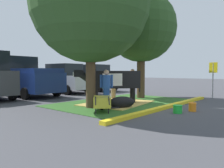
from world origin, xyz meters
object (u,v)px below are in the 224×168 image
object	(u,v)px
person_handler	(132,83)
bucket_green	(178,109)
person_visitor_near	(106,88)
bucket_orange	(192,107)
calf_lying	(121,102)
pickup_truck_maroon	(24,78)
sedan_silver	(93,78)
wheelbarrow	(102,102)
cow_holstein	(112,80)
parking_sign	(213,73)
shade_tree_left	(90,3)
hatchback_white	(64,79)
shade_tree_right	(141,27)
person_visitor_far	(113,84)

from	to	relation	value
person_handler	bucket_green	size ratio (longest dim) A/B	4.79
person_visitor_near	bucket_orange	bearing A→B (deg)	-62.03
calf_lying	pickup_truck_maroon	distance (m)	7.45
sedan_silver	bucket_green	bearing A→B (deg)	-117.41
person_visitor_near	wheelbarrow	xyz separation A→B (m)	(-0.84, -0.54, -0.44)
bucket_green	sedan_silver	distance (m)	10.30
cow_holstein	parking_sign	bearing A→B (deg)	-31.41
person_visitor_near	parking_sign	size ratio (longest dim) A/B	0.79
shade_tree_left	sedan_silver	distance (m)	9.00
pickup_truck_maroon	hatchback_white	world-z (taller)	pickup_truck_maroon
shade_tree_left	pickup_truck_maroon	bearing A→B (deg)	85.10
calf_lying	bucket_orange	world-z (taller)	calf_lying
calf_lying	wheelbarrow	world-z (taller)	wheelbarrow
shade_tree_right	cow_holstein	xyz separation A→B (m)	(-2.58, -0.11, -2.81)
person_visitor_near	sedan_silver	xyz separation A→B (m)	(5.55, 6.45, 0.15)
wheelbarrow	cow_holstein	bearing A→B (deg)	31.68
person_visitor_near	sedan_silver	size ratio (longest dim) A/B	0.35
bucket_green	hatchback_white	xyz separation A→B (m)	(2.15, 9.36, 0.83)
shade_tree_left	person_handler	distance (m)	4.72
bucket_orange	pickup_truck_maroon	distance (m)	9.97
hatchback_white	shade_tree_left	bearing A→B (deg)	-118.55
person_handler	parking_sign	size ratio (longest dim) A/B	0.82
parking_sign	wheelbarrow	bearing A→B (deg)	165.92
shade_tree_right	person_visitor_far	size ratio (longest dim) A/B	3.82
shade_tree_left	bucket_green	bearing A→B (deg)	-68.91
cow_holstein	bucket_orange	distance (m)	3.77
calf_lying	wheelbarrow	xyz separation A→B (m)	(-1.17, -0.05, 0.15)
wheelbarrow	hatchback_white	size ratio (longest dim) A/B	0.30
parking_sign	bucket_orange	world-z (taller)	parking_sign
parking_sign	cow_holstein	bearing A→B (deg)	148.59
parking_sign	shade_tree_left	bearing A→B (deg)	156.87
wheelbarrow	sedan_silver	bearing A→B (deg)	47.55
parking_sign	pickup_truck_maroon	distance (m)	10.99
shade_tree_right	sedan_silver	xyz separation A→B (m)	(1.77, 5.61, -2.93)
bucket_green	bucket_orange	distance (m)	0.77
cow_holstein	hatchback_white	xyz separation A→B (m)	(1.77, 5.97, -0.12)
shade_tree_left	sedan_silver	size ratio (longest dim) A/B	1.48
person_handler	wheelbarrow	bearing A→B (deg)	-160.38
calf_lying	bucket_green	size ratio (longest dim) A/B	3.83
bucket_green	pickup_truck_maroon	size ratio (longest dim) A/B	0.06
person_visitor_far	sedan_silver	world-z (taller)	sedan_silver
person_visitor_far	bucket_orange	world-z (taller)	person_visitor_far
shade_tree_left	pickup_truck_maroon	xyz separation A→B (m)	(0.55, 6.41, -3.08)
shade_tree_left	cow_holstein	size ratio (longest dim) A/B	2.55
parking_sign	pickup_truck_maroon	bearing A→B (deg)	123.08
shade_tree_right	person_handler	xyz separation A→B (m)	(-0.85, -0.03, -3.05)
person_handler	shade_tree_left	bearing A→B (deg)	-174.77
calf_lying	bucket_green	world-z (taller)	calf_lying
wheelbarrow	bucket_green	world-z (taller)	wheelbarrow
person_handler	person_visitor_near	size ratio (longest dim) A/B	1.04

